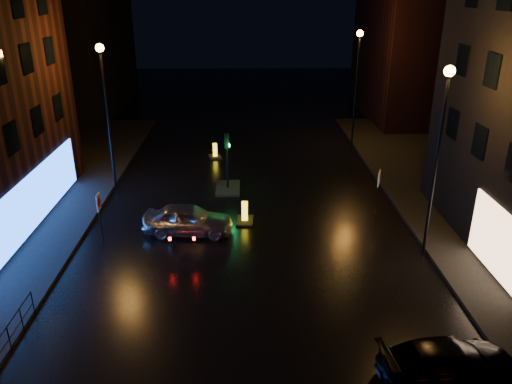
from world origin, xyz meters
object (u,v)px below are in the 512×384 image
bollard_far (215,154)px  road_sign_left (99,206)px  traffic_signal (228,181)px  silver_hatchback (188,219)px  road_sign_right (379,182)px  bollard_near (245,217)px  dark_sedan (449,362)px

bollard_far → road_sign_left: road_sign_left is taller
traffic_signal → silver_hatchback: traffic_signal is taller
road_sign_left → road_sign_right: (13.68, 2.61, 0.05)m
silver_hatchback → bollard_far: (0.71, 11.51, -0.51)m
bollard_far → road_sign_right: 13.21m
silver_hatchback → bollard_far: 11.55m
bollard_near → road_sign_left: bearing=-161.1°
silver_hatchback → road_sign_right: 9.94m
bollard_near → road_sign_right: bearing=10.1°
bollard_near → road_sign_left: size_ratio=0.56×
dark_sedan → silver_hatchback: bearing=35.0°
bollard_near → dark_sedan: bearing=-57.3°
bollard_far → road_sign_right: road_sign_right is taller
traffic_signal → bollard_near: 4.55m
silver_hatchback → dark_sedan: bearing=-132.9°
dark_sedan → road_sign_right: (0.74, 11.95, 1.19)m
bollard_far → silver_hatchback: bearing=-106.8°
road_sign_left → road_sign_right: 13.93m
traffic_signal → silver_hatchback: size_ratio=0.80×
road_sign_left → road_sign_right: size_ratio=0.97×
dark_sedan → road_sign_right: 12.03m
road_sign_left → road_sign_right: bearing=9.3°
silver_hatchback → bollard_far: bearing=1.7°
traffic_signal → dark_sedan: size_ratio=0.79×
silver_hatchback → road_sign_left: 4.18m
traffic_signal → bollard_far: traffic_signal is taller
traffic_signal → bollard_far: (-1.05, 5.91, -0.28)m
traffic_signal → silver_hatchback: 5.88m
dark_sedan → bollard_far: (-8.23, 21.51, -0.41)m
traffic_signal → road_sign_right: traffic_signal is taller
bollard_far → road_sign_left: size_ratio=0.56×
bollard_near → bollard_far: (-2.04, 10.34, -0.02)m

